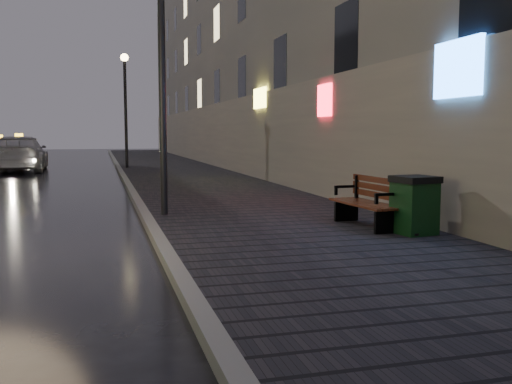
# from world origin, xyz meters

# --- Properties ---
(ground) EXTENTS (120.00, 120.00, 0.00)m
(ground) POSITION_xyz_m (0.00, 0.00, 0.00)
(ground) COLOR black
(ground) RESTS_ON ground
(sidewalk) EXTENTS (4.60, 58.00, 0.15)m
(sidewalk) POSITION_xyz_m (3.90, 21.00, 0.07)
(sidewalk) COLOR black
(sidewalk) RESTS_ON ground
(curb) EXTENTS (0.20, 58.00, 0.15)m
(curb) POSITION_xyz_m (1.50, 21.00, 0.07)
(curb) COLOR slate
(curb) RESTS_ON ground
(building_near) EXTENTS (1.80, 50.00, 13.00)m
(building_near) POSITION_xyz_m (7.10, 25.00, 6.50)
(building_near) COLOR #605B54
(building_near) RESTS_ON ground
(lamp_near) EXTENTS (0.36, 0.36, 5.28)m
(lamp_near) POSITION_xyz_m (1.85, 6.00, 3.49)
(lamp_near) COLOR black
(lamp_near) RESTS_ON sidewalk
(lamp_far) EXTENTS (0.36, 0.36, 5.28)m
(lamp_far) POSITION_xyz_m (1.85, 22.00, 3.49)
(lamp_far) COLOR black
(lamp_far) RESTS_ON sidewalk
(bench) EXTENTS (0.70, 1.74, 0.87)m
(bench) POSITION_xyz_m (5.15, 3.56, 0.59)
(bench) COLOR black
(bench) RESTS_ON sidewalk
(trash_bin) EXTENTS (0.71, 0.71, 0.94)m
(trash_bin) POSITION_xyz_m (5.54, 2.72, 0.63)
(trash_bin) COLOR black
(trash_bin) RESTS_ON sidewalk
(taxi_mid) EXTENTS (2.42, 5.65, 1.62)m
(taxi_mid) POSITION_xyz_m (-2.97, 23.06, 0.81)
(taxi_mid) COLOR #BBBAC1
(taxi_mid) RESTS_ON ground
(taxi_far) EXTENTS (3.06, 5.74, 1.53)m
(taxi_far) POSITION_xyz_m (-4.92, 30.24, 0.77)
(taxi_far) COLOR silver
(taxi_far) RESTS_ON ground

